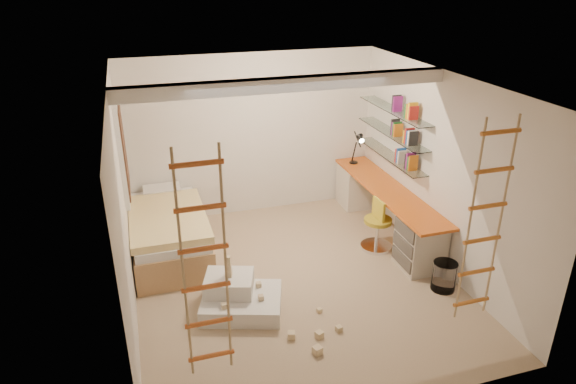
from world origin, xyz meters
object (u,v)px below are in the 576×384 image
object	(u,v)px
desk	(385,209)
play_platform	(238,297)
bed	(169,232)
swivel_chair	(377,231)

from	to	relation	value
desk	play_platform	bearing A→B (deg)	-154.43
desk	play_platform	size ratio (longest dim) A/B	2.54
desk	play_platform	xyz separation A→B (m)	(-2.54, -1.22, -0.24)
desk	bed	xyz separation A→B (m)	(-3.20, 0.36, -0.07)
bed	swivel_chair	xyz separation A→B (m)	(2.88, -0.75, -0.05)
play_platform	swivel_chair	bearing A→B (deg)	20.42
desk	play_platform	distance (m)	2.83
swivel_chair	play_platform	distance (m)	2.38
bed	swivel_chair	bearing A→B (deg)	-14.63
bed	play_platform	size ratio (longest dim) A/B	1.81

